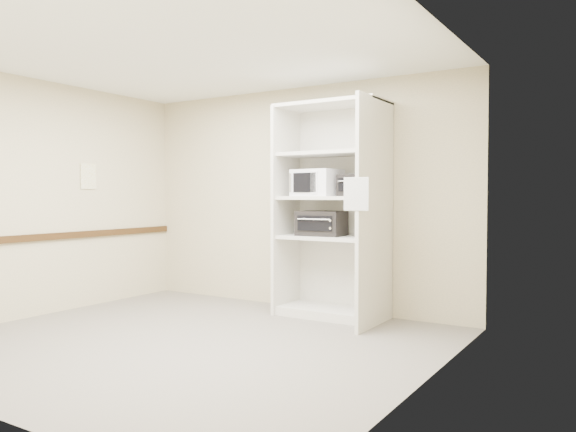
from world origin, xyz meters
The scene contains 12 objects.
floor centered at (0.00, 0.00, 0.00)m, with size 4.50×4.00×0.01m, color slate.
ceiling centered at (0.00, 0.00, 2.70)m, with size 4.50×4.00×0.01m, color white.
wall_back centered at (0.00, 2.00, 1.35)m, with size 4.50×0.02×2.70m, color beige.
wall_left centered at (-2.25, 0.00, 1.35)m, with size 0.02×4.00×2.70m, color beige.
wall_right centered at (2.25, 0.00, 1.35)m, with size 0.02×4.00×2.70m, color beige.
shelving_unit centered at (0.67, 1.70, 1.13)m, with size 1.24×0.92×2.42m.
microwave centered at (0.44, 1.68, 1.52)m, with size 0.51×0.39×0.30m, color white.
toaster_oven_upper centered at (0.96, 1.70, 1.49)m, with size 0.42×0.31×0.24m, color black.
toaster_oven_lower centered at (0.50, 1.69, 1.06)m, with size 0.51×0.38×0.28m, color black.
paper_sign centered at (1.22, 1.07, 1.39)m, with size 0.25×0.01×0.32m, color white.
chair_rail centered at (-2.23, 0.00, 0.90)m, with size 0.04×3.98×0.08m, color #341F0C.
wall_poster centered at (-2.24, 0.66, 1.62)m, with size 0.01×0.23×0.32m, color white.
Camera 1 is at (3.56, -3.93, 1.37)m, focal length 35.00 mm.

